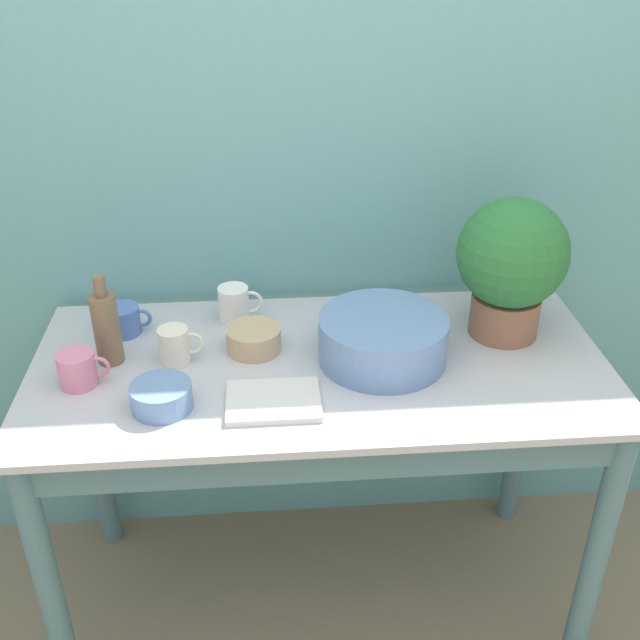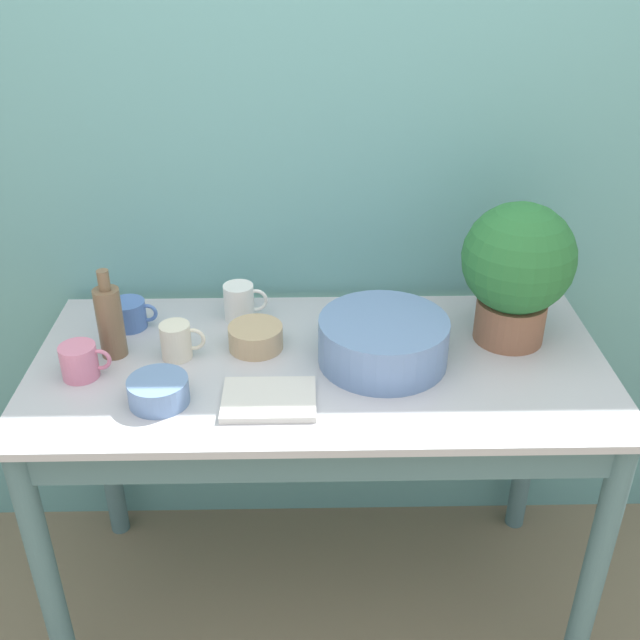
% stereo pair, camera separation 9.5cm
% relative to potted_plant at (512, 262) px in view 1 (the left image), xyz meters
% --- Properties ---
extents(wall_back, '(6.00, 0.05, 2.40)m').
position_rel_potted_plant_xyz_m(wall_back, '(-0.49, 0.30, 0.14)').
color(wall_back, '#609E9E').
rests_on(wall_back, ground_plane).
extents(counter_table, '(1.44, 0.69, 0.85)m').
position_rel_potted_plant_xyz_m(counter_table, '(-0.49, -0.13, -0.37)').
color(counter_table, slate).
rests_on(counter_table, ground_plane).
extents(potted_plant, '(0.28, 0.28, 0.37)m').
position_rel_potted_plant_xyz_m(potted_plant, '(0.00, 0.00, 0.00)').
color(potted_plant, '#8C5B42').
rests_on(potted_plant, counter_table).
extents(bowl_wash_large, '(0.32, 0.32, 0.12)m').
position_rel_potted_plant_xyz_m(bowl_wash_large, '(-0.34, -0.10, -0.15)').
color(bowl_wash_large, '#6684B2').
rests_on(bowl_wash_large, counter_table).
extents(bottle_tall, '(0.07, 0.07, 0.24)m').
position_rel_potted_plant_xyz_m(bottle_tall, '(-1.01, -0.06, -0.11)').
color(bottle_tall, brown).
rests_on(bottle_tall, counter_table).
extents(mug_blue, '(0.12, 0.09, 0.08)m').
position_rel_potted_plant_xyz_m(mug_blue, '(-1.00, 0.08, -0.17)').
color(mug_blue, '#4C70B7').
rests_on(mug_blue, counter_table).
extents(mug_white, '(0.12, 0.08, 0.10)m').
position_rel_potted_plant_xyz_m(mug_white, '(-0.71, 0.12, -0.16)').
color(mug_white, white).
rests_on(mug_white, counter_table).
extents(mug_cream, '(0.11, 0.08, 0.09)m').
position_rel_potted_plant_xyz_m(mug_cream, '(-0.85, -0.07, -0.16)').
color(mug_cream, beige).
rests_on(mug_cream, counter_table).
extents(mug_pink, '(0.12, 0.09, 0.08)m').
position_rel_potted_plant_xyz_m(mug_pink, '(-1.07, -0.16, -0.16)').
color(mug_pink, pink).
rests_on(mug_pink, counter_table).
extents(bowl_small_tan, '(0.14, 0.14, 0.06)m').
position_rel_potted_plant_xyz_m(bowl_small_tan, '(-0.66, -0.03, -0.18)').
color(bowl_small_tan, tan).
rests_on(bowl_small_tan, counter_table).
extents(bowl_small_blue, '(0.14, 0.14, 0.06)m').
position_rel_potted_plant_xyz_m(bowl_small_blue, '(-0.87, -0.27, -0.18)').
color(bowl_small_blue, '#6684B2').
rests_on(bowl_small_blue, counter_table).
extents(tray_board, '(0.22, 0.16, 0.02)m').
position_rel_potted_plant_xyz_m(tray_board, '(-0.61, -0.27, -0.20)').
color(tray_board, beige).
rests_on(tray_board, counter_table).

